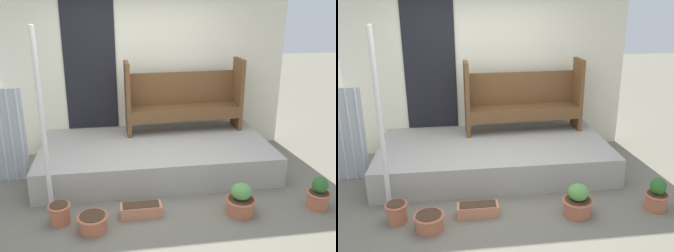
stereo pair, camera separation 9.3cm
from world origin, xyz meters
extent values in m
plane|color=#706B5B|center=(0.00, 0.00, 0.00)|extent=(24.00, 24.00, 0.00)
cube|color=#A8A399|center=(0.10, 0.85, 0.21)|extent=(3.33, 1.70, 0.42)
cube|color=beige|center=(0.10, 1.73, 1.30)|extent=(4.53, 0.06, 2.60)
cube|color=black|center=(-0.81, 1.69, 1.43)|extent=(0.80, 0.02, 2.00)
cylinder|color=silver|center=(-2.00, 0.79, 0.66)|extent=(0.04, 0.04, 1.32)
cylinder|color=silver|center=(-1.88, 0.79, 0.66)|extent=(0.04, 0.04, 1.32)
cylinder|color=silver|center=(-1.76, 0.79, 0.66)|extent=(0.04, 0.04, 1.32)
cylinder|color=silver|center=(-1.29, -0.10, 1.10)|extent=(0.06, 0.06, 2.19)
cube|color=brown|center=(-0.27, 1.30, 0.99)|extent=(0.07, 0.40, 1.13)
cube|color=brown|center=(1.50, 1.37, 0.99)|extent=(0.07, 0.40, 1.13)
cube|color=brown|center=(0.62, 1.34, 0.80)|extent=(1.72, 0.46, 0.04)
cube|color=brown|center=(0.62, 1.15, 0.71)|extent=(1.71, 0.09, 0.14)
cube|color=brown|center=(0.61, 1.52, 1.08)|extent=(1.71, 0.10, 0.52)
cylinder|color=#B76647|center=(-1.16, -0.40, 0.12)|extent=(0.22, 0.22, 0.24)
torus|color=#B76647|center=(-1.16, -0.40, 0.22)|extent=(0.26, 0.26, 0.02)
cylinder|color=#422D1E|center=(-1.16, -0.40, 0.24)|extent=(0.21, 0.21, 0.01)
cylinder|color=#B76647|center=(-0.78, -0.60, 0.09)|extent=(0.31, 0.31, 0.18)
torus|color=#B76647|center=(-0.78, -0.60, 0.17)|extent=(0.35, 0.35, 0.02)
cylinder|color=#422D1E|center=(-0.78, -0.60, 0.19)|extent=(0.28, 0.28, 0.01)
cylinder|color=#B76647|center=(0.95, -0.52, 0.10)|extent=(0.33, 0.33, 0.20)
torus|color=#B76647|center=(0.95, -0.52, 0.19)|extent=(0.37, 0.37, 0.02)
cylinder|color=#422D1E|center=(0.95, -0.52, 0.20)|extent=(0.30, 0.30, 0.01)
ellipsoid|color=#599347|center=(0.95, -0.52, 0.30)|extent=(0.24, 0.24, 0.20)
cylinder|color=#B76647|center=(1.93, -0.53, 0.10)|extent=(0.25, 0.25, 0.21)
torus|color=#B76647|center=(1.93, -0.53, 0.20)|extent=(0.29, 0.29, 0.02)
cylinder|color=#422D1E|center=(1.93, -0.53, 0.21)|extent=(0.23, 0.23, 0.01)
ellipsoid|color=#2D6628|center=(1.93, -0.53, 0.31)|extent=(0.19, 0.19, 0.21)
cube|color=tan|center=(-0.23, -0.39, 0.07)|extent=(0.49, 0.18, 0.15)
cube|color=#422D1E|center=(-0.23, -0.39, 0.15)|extent=(0.43, 0.16, 0.01)
camera|label=1|loc=(-0.50, -4.24, 2.46)|focal=40.00mm
camera|label=2|loc=(-0.41, -4.25, 2.46)|focal=40.00mm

